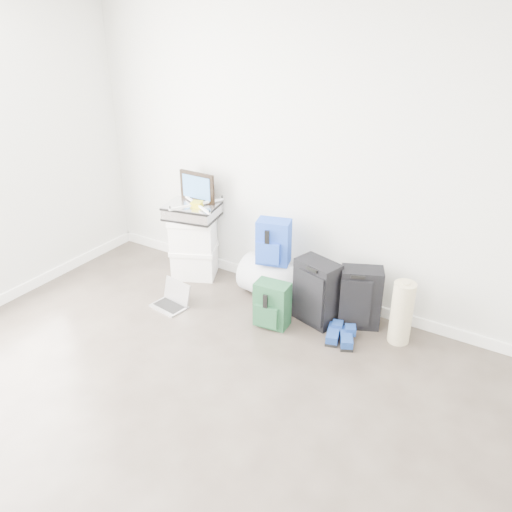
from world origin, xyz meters
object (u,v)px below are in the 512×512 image
Objects in this scene: boxes_stack at (194,247)px; duffel_bag at (274,279)px; carry_on at (360,298)px; briefcase at (192,211)px; large_suitcase at (316,292)px; laptop at (172,300)px.

boxes_stack reaches higher than duffel_bag.
boxes_stack reaches higher than carry_on.
large_suitcase is (1.43, -0.12, -0.41)m from briefcase.
laptop is (0.19, -0.59, -0.26)m from boxes_stack.
boxes_stack is at bearing -168.84° from large_suitcase.
duffel_bag is 0.55m from large_suitcase.
duffel_bag is (0.91, 0.04, -0.13)m from boxes_stack.
duffel_bag is 1.80× the size of laptop.
briefcase is (0.00, 0.00, 0.38)m from boxes_stack.
briefcase is at bearing 155.69° from carry_on.
large_suitcase is at bearing 28.67° from laptop.
laptop is at bearing -97.36° from boxes_stack.
boxes_stack is at bearing 115.70° from laptop.
boxes_stack is at bearing -170.88° from duffel_bag.
large_suitcase reaches higher than laptop.
duffel_bag is 0.86m from carry_on.
laptop is at bearing -132.35° from duffel_bag.
briefcase reaches higher than laptop.
duffel_bag is 1.06× the size of large_suitcase.
duffel_bag reaches higher than laptop.
carry_on is 1.71m from laptop.
boxes_stack is 0.67m from laptop.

